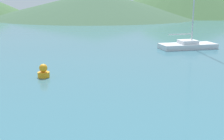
% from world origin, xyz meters
% --- Properties ---
extents(sailboat_inner, '(5.48, 2.57, 10.70)m').
position_xyz_m(sailboat_inner, '(8.60, 26.76, 0.42)').
color(sailboat_inner, silver).
rests_on(sailboat_inner, ground_plane).
extents(buoy_marker, '(0.72, 0.72, 0.82)m').
position_xyz_m(buoy_marker, '(-4.23, 17.79, 0.34)').
color(buoy_marker, orange).
rests_on(buoy_marker, ground_plane).
extents(hill_east, '(50.62, 50.62, 6.05)m').
position_xyz_m(hill_east, '(4.97, 77.01, 3.02)').
color(hill_east, '#38563D').
rests_on(hill_east, ground_plane).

